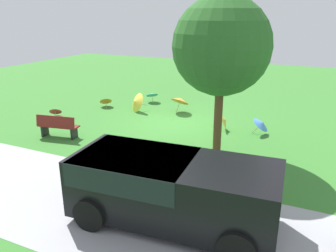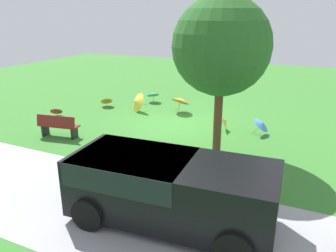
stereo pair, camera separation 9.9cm
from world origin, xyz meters
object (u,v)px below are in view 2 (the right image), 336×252
Objects in this scene: park_bench at (58,126)px; parasol_blue_1 at (262,124)px; parasol_teal_0 at (153,94)px; parasol_orange_0 at (107,100)px; shade_tree at (221,47)px; parasol_yellow_0 at (225,121)px; van_dark at (165,185)px; parasol_orange_1 at (181,100)px; parasol_red_0 at (56,111)px; parasol_yellow_1 at (136,102)px.

park_bench is 2.24× the size of parasol_blue_1.
parasol_orange_0 is at bearing 46.23° from parasol_teal_0.
shade_tree is 5.81× the size of parasol_yellow_0.
parasol_orange_1 is at bearing -69.38° from van_dark.
shade_tree is 8.73m from parasol_red_0.
park_bench is 2.24× the size of parasol_red_0.
shade_tree is 4.00m from parasol_yellow_0.
parasol_orange_1 reaches higher than parasol_blue_1.
parasol_teal_0 is (-2.87, -4.20, 0.16)m from parasol_red_0.
van_dark reaches higher than park_bench.
van_dark is 6.39× the size of parasol_red_0.
parasol_yellow_1 is (-2.99, -2.24, 0.21)m from parasol_red_0.
parasol_yellow_0 is at bearing -80.37° from shade_tree.
parasol_red_0 is 7.75m from parasol_yellow_0.
parasol_yellow_0 is at bearing -147.51° from park_bench.
parasol_orange_1 is at bearing -148.88° from parasol_red_0.
van_dark is at bearing 132.32° from parasol_orange_0.
park_bench is 2.95m from parasol_red_0.
parasol_yellow_1 is (4.63, -0.81, 0.10)m from parasol_yellow_0.
park_bench is (6.08, -3.18, -0.45)m from van_dark.
parasol_yellow_0 is at bearing 170.05° from parasol_yellow_1.
parasol_teal_0 is at bearing -133.77° from parasol_orange_0.
park_bench is 1.49× the size of parasol_yellow_1.
van_dark is 5.30× the size of parasol_yellow_0.
parasol_yellow_0 reaches higher than parasol_teal_0.
parasol_blue_1 is at bearing -152.96° from park_bench.
parasol_teal_0 is at bearing -28.77° from parasol_orange_1.
parasol_red_0 is at bearing 64.54° from parasol_orange_0.
parasol_yellow_0 is 1.08× the size of parasol_orange_0.
parasol_teal_0 is (4.75, -2.77, 0.05)m from parasol_yellow_0.
van_dark is 5.20× the size of parasol_teal_0.
parasol_orange_0 is 3.93m from parasol_orange_1.
parasol_yellow_0 is (0.40, -2.38, -3.20)m from shade_tree.
parasol_blue_1 reaches higher than parasol_orange_0.
van_dark is 9.14m from parasol_yellow_1.
parasol_red_0 is at bearing 9.27° from parasol_blue_1.
park_bench is at bearing 82.65° from parasol_teal_0.
parasol_red_0 is (8.02, -0.95, -3.31)m from shade_tree.
shade_tree reaches higher than parasol_yellow_0.
shade_tree is at bearing 65.91° from parasol_blue_1.
parasol_orange_1 is (-3.87, -0.63, 0.29)m from parasol_orange_0.
parasol_blue_1 is (-7.06, -3.60, -0.02)m from park_bench.
parasol_orange_0 is at bearing -8.41° from parasol_yellow_0.
park_bench reaches higher than parasol_orange_0.
parasol_yellow_0 is 4.70m from parasol_yellow_1.
parasol_yellow_1 is 1.50× the size of parasol_blue_1.
van_dark is 9.73m from parasol_red_0.
parasol_yellow_1 is at bearing -102.12° from park_bench.
parasol_red_0 is 0.83× the size of parasol_yellow_0.
shade_tree is 6.72m from parasol_yellow_1.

